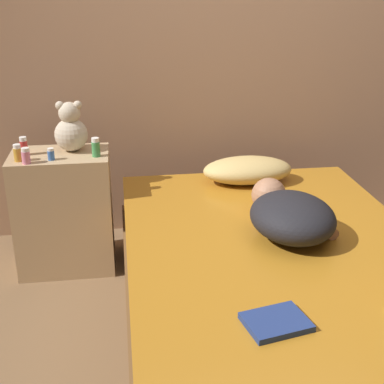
{
  "coord_description": "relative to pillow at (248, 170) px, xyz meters",
  "views": [
    {
      "loc": [
        -0.7,
        -2.14,
        1.65
      ],
      "look_at": [
        -0.37,
        0.25,
        0.66
      ],
      "focal_mm": 50.0,
      "sensor_mm": 36.0,
      "label": 1
    }
  ],
  "objects": [
    {
      "name": "person_lying",
      "position": [
        0.04,
        -0.7,
        0.02
      ],
      "size": [
        0.44,
        0.65,
        0.21
      ],
      "rotation": [
        0.0,
        0.0,
        0.09
      ],
      "color": "black",
      "rests_on": "bed"
    },
    {
      "name": "ground_plane",
      "position": [
        -0.04,
        -0.8,
        -0.56
      ],
      "size": [
        12.0,
        12.0,
        0.0
      ],
      "primitive_type": "plane",
      "color": "brown"
    },
    {
      "name": "bed",
      "position": [
        -0.04,
        -0.8,
        -0.32
      ],
      "size": [
        1.43,
        2.02,
        0.48
      ],
      "color": "brown",
      "rests_on": "ground_plane"
    },
    {
      "name": "teddy_bear",
      "position": [
        -1.02,
        0.05,
        0.28
      ],
      "size": [
        0.19,
        0.19,
        0.29
      ],
      "color": "beige",
      "rests_on": "nightstand"
    },
    {
      "name": "bottle_green",
      "position": [
        -0.88,
        -0.08,
        0.2
      ],
      "size": [
        0.05,
        0.05,
        0.11
      ],
      "color": "#3D8E4C",
      "rests_on": "nightstand"
    },
    {
      "name": "nightstand",
      "position": [
        -1.1,
        -0.0,
        -0.2
      ],
      "size": [
        0.55,
        0.37,
        0.71
      ],
      "color": "tan",
      "rests_on": "ground_plane"
    },
    {
      "name": "book",
      "position": [
        -0.23,
        -1.4,
        -0.07
      ],
      "size": [
        0.25,
        0.22,
        0.02
      ],
      "rotation": [
        0.0,
        0.0,
        0.22
      ],
      "color": "navy",
      "rests_on": "bed"
    },
    {
      "name": "bottle_blue",
      "position": [
        -1.12,
        -0.11,
        0.18
      ],
      "size": [
        0.04,
        0.04,
        0.07
      ],
      "color": "#3866B2",
      "rests_on": "nightstand"
    },
    {
      "name": "bottle_amber",
      "position": [
        -1.3,
        -0.1,
        0.2
      ],
      "size": [
        0.04,
        0.04,
        0.09
      ],
      "color": "gold",
      "rests_on": "nightstand"
    },
    {
      "name": "bottle_red",
      "position": [
        -1.28,
        0.0,
        0.2
      ],
      "size": [
        0.04,
        0.04,
        0.1
      ],
      "color": "#B72D2D",
      "rests_on": "nightstand"
    },
    {
      "name": "wall_back",
      "position": [
        -0.04,
        0.49,
        0.74
      ],
      "size": [
        8.0,
        0.06,
        2.6
      ],
      "color": "tan",
      "rests_on": "ground_plane"
    },
    {
      "name": "pillow",
      "position": [
        0.0,
        0.0,
        0.0
      ],
      "size": [
        0.54,
        0.3,
        0.15
      ],
      "color": "tan",
      "rests_on": "bed"
    },
    {
      "name": "bottle_pink",
      "position": [
        -1.25,
        -0.15,
        0.19
      ],
      "size": [
        0.05,
        0.05,
        0.09
      ],
      "color": "pink",
      "rests_on": "nightstand"
    }
  ]
}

